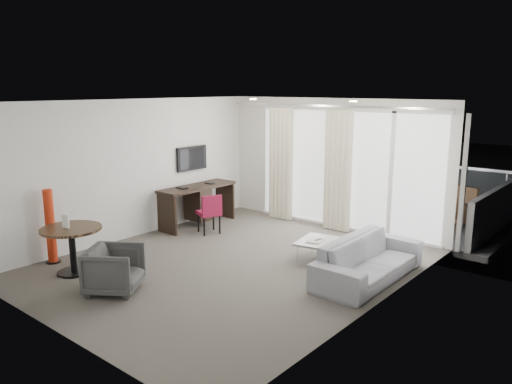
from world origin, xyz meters
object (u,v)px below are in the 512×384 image
Objects in this scene: sofa at (369,259)px; rattan_chair_a at (406,208)px; desk_chair at (209,213)px; red_lamp at (50,226)px; desk at (198,205)px; round_table at (73,250)px; rattan_chair_b at (456,209)px; tub_armchair at (114,270)px; coffee_table at (322,251)px.

rattan_chair_a reaches higher than sofa.
desk_chair is 4.03m from rattan_chair_a.
desk_chair is 0.65× the size of red_lamp.
round_table is at bearing -80.54° from desk.
red_lamp is 0.58× the size of sofa.
rattan_chair_b is (4.41, 6.17, -0.18)m from red_lamp.
desk is 1.44× the size of red_lamp.
desk reaches higher than tub_armchair.
red_lamp is at bearing -108.26° from rattan_chair_b.
coffee_table is at bearing 24.64° from desk_chair.
desk is at bearing 83.83° from sofa.
desk is 3.11m from red_lamp.
desk_chair is 1.10× the size of tub_armchair.
red_lamp is at bearing 53.82° from tub_armchair.
desk_chair is at bearing 74.74° from red_lamp.
tub_armchair is at bearing -62.78° from desk.
desk is 3.18m from round_table.
desk_chair reaches higher than round_table.
desk_chair is at bearing 87.09° from sofa.
rattan_chair_b is at bearing 36.06° from desk.
sofa is 3.53m from rattan_chair_b.
coffee_table is at bearing -110.78° from rattan_chair_a.
red_lamp is 1.63× the size of coffee_table.
tub_armchair is 6.07m from rattan_chair_a.
round_table is at bearing 126.70° from sofa.
desk is 4.29m from rattan_chair_a.
sofa is at bearing 31.59° from red_lamp.
red_lamp reaches higher than tub_armchair.
rattan_chair_a is (-0.77, 3.12, 0.07)m from sofa.
desk_chair is 0.92× the size of rattan_chair_b.
tub_armchair is at bearing -117.79° from coffee_table.
round_table is 6.46m from rattan_chair_a.
red_lamp is 5.06m from sofa.
sofa is at bearing -77.37° from tub_armchair.
tub_armchair is at bearing -0.77° from round_table.
desk_chair is 0.87× the size of round_table.
rattan_chair_a reaches higher than round_table.
red_lamp is at bearing 121.59° from sofa.
coffee_table is (3.35, 2.88, -0.44)m from red_lamp.
sofa is at bearing -93.11° from rattan_chair_a.
desk is at bearing 176.20° from coffee_table.
sofa is (4.31, 2.65, -0.30)m from red_lamp.
desk is 2.06× the size of rattan_chair_b.
desk_chair is at bearing -120.13° from rattan_chair_b.
rattan_chair_a is at bearing 70.11° from desk_chair.
coffee_table is (3.17, -0.21, -0.24)m from desk.
rattan_chair_b reaches higher than coffee_table.
tub_armchair is at bearing -123.63° from rattan_chair_a.
tub_armchair is (1.80, -0.05, -0.28)m from red_lamp.
desk reaches higher than round_table.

